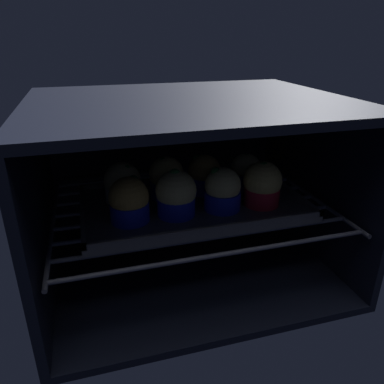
% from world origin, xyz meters
% --- Properties ---
extents(oven_cavity, '(0.59, 0.47, 0.37)m').
position_xyz_m(oven_cavity, '(0.00, 0.26, 0.17)').
color(oven_cavity, black).
rests_on(oven_cavity, ground).
extents(oven_rack, '(0.55, 0.42, 0.01)m').
position_xyz_m(oven_rack, '(0.00, 0.22, 0.14)').
color(oven_rack, '#444756').
rests_on(oven_rack, oven_cavity).
extents(baking_tray, '(0.43, 0.26, 0.02)m').
position_xyz_m(baking_tray, '(0.00, 0.21, 0.15)').
color(baking_tray, '#4C4C51').
rests_on(baking_tray, oven_rack).
extents(muffin_row0_col0, '(0.07, 0.07, 0.08)m').
position_xyz_m(muffin_row0_col0, '(-0.13, 0.16, 0.19)').
color(muffin_row0_col0, '#1928B7').
rests_on(muffin_row0_col0, baking_tray).
extents(muffin_row0_col1, '(0.08, 0.08, 0.09)m').
position_xyz_m(muffin_row0_col1, '(-0.04, 0.16, 0.19)').
color(muffin_row0_col1, '#1928B7').
rests_on(muffin_row0_col1, baking_tray).
extents(muffin_row0_col2, '(0.07, 0.07, 0.09)m').
position_xyz_m(muffin_row0_col2, '(0.05, 0.16, 0.19)').
color(muffin_row0_col2, '#1928B7').
rests_on(muffin_row0_col2, baking_tray).
extents(muffin_row0_col3, '(0.08, 0.08, 0.09)m').
position_xyz_m(muffin_row0_col3, '(0.13, 0.16, 0.19)').
color(muffin_row0_col3, red).
rests_on(muffin_row0_col3, baking_tray).
extents(muffin_row1_col0, '(0.07, 0.07, 0.08)m').
position_xyz_m(muffin_row1_col0, '(-0.13, 0.25, 0.19)').
color(muffin_row1_col0, silver).
rests_on(muffin_row1_col0, baking_tray).
extents(muffin_row1_col1, '(0.07, 0.07, 0.09)m').
position_xyz_m(muffin_row1_col1, '(-0.04, 0.25, 0.19)').
color(muffin_row1_col1, '#1928B7').
rests_on(muffin_row1_col1, baking_tray).
extents(muffin_row1_col2, '(0.07, 0.07, 0.08)m').
position_xyz_m(muffin_row1_col2, '(0.04, 0.25, 0.19)').
color(muffin_row1_col2, '#1928B7').
rests_on(muffin_row1_col2, baking_tray).
extents(muffin_row1_col3, '(0.07, 0.07, 0.08)m').
position_xyz_m(muffin_row1_col3, '(0.14, 0.25, 0.19)').
color(muffin_row1_col3, '#1928B7').
rests_on(muffin_row1_col3, baking_tray).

